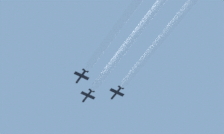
{
  "coord_description": "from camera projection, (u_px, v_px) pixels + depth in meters",
  "views": [
    {
      "loc": [
        -71.64,
        -132.25,
        1.24
      ],
      "look_at": [
        0.12,
        -17.05,
        178.12
      ],
      "focal_mm": 73.45,
      "sensor_mm": 36.0,
      "label": 1
    }
  ],
  "objects": [
    {
      "name": "jet_right_wingman",
      "position": [
        116.0,
        93.0,
        232.61
      ],
      "size": [
        7.91,
        11.52,
        2.77
      ],
      "color": "black"
    },
    {
      "name": "jet_left_wingman",
      "position": [
        81.0,
        77.0,
        225.83
      ],
      "size": [
        7.91,
        11.52,
        2.77
      ],
      "color": "black"
    },
    {
      "name": "smoke_trail_left_wingman",
      "position": [
        134.0,
        6.0,
        201.48
      ],
      "size": [
        3.73,
        83.67,
        3.73
      ],
      "color": "white"
    },
    {
      "name": "smoke_trail_lead",
      "position": [
        129.0,
        43.0,
        215.54
      ],
      "size": [
        3.73,
        68.52,
        3.73
      ],
      "color": "white"
    },
    {
      "name": "smoke_trail_right_wingman",
      "position": [
        167.0,
        32.0,
        210.1
      ],
      "size": [
        3.73,
        76.52,
        3.73
      ],
      "color": "white"
    },
    {
      "name": "jet_lead",
      "position": [
        87.0,
        96.0,
        235.98
      ],
      "size": [
        7.91,
        11.52,
        2.77
      ],
      "color": "black"
    }
  ]
}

